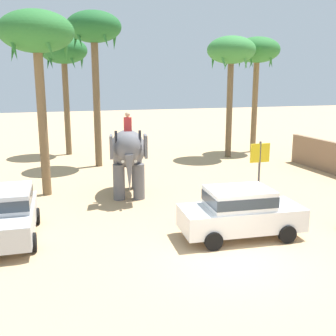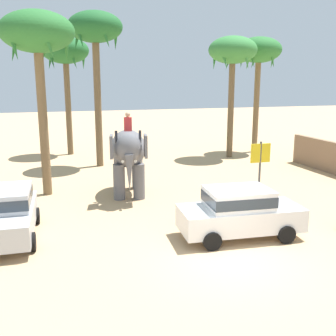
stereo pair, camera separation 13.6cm
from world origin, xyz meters
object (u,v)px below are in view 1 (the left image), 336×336
Objects in this scene: elephant_with_mahout at (128,153)px; signboard_yellow at (260,156)px; palm_tree_behind_elephant at (64,54)px; car_sedan_foreground at (240,211)px; car_parked_far_side at (7,212)px; palm_tree_left_of_road at (231,54)px; palm_tree_near_hut at (37,37)px; palm_tree_far_back at (94,32)px; palm_tree_leaning_seaward at (257,53)px.

elephant_with_mahout reaches higher than signboard_yellow.
signboard_yellow is at bearing -57.94° from palm_tree_behind_elephant.
car_parked_far_side is at bearing 163.19° from car_sedan_foreground.
palm_tree_left_of_road reaches higher than elephant_with_mahout.
palm_tree_far_back is (3.23, 5.61, 0.91)m from palm_tree_near_hut.
car_parked_far_side is 18.47m from palm_tree_left_of_road.
palm_tree_near_hut is 16.59m from palm_tree_leaning_seaward.
palm_tree_behind_elephant is at bearing 78.50° from car_parked_far_side.
palm_tree_left_of_road is (10.44, -4.37, -0.04)m from palm_tree_behind_elephant.
car_sedan_foreground is 0.52× the size of palm_tree_behind_elephant.
car_parked_far_side is 1.74× the size of signboard_yellow.
palm_tree_near_hut is 3.40× the size of signboard_yellow.
palm_tree_far_back reaches higher than palm_tree_behind_elephant.
palm_tree_behind_elephant is at bearing 167.11° from palm_tree_leaning_seaward.
palm_tree_left_of_road reaches higher than signboard_yellow.
palm_tree_leaning_seaward reaches higher than car_sedan_foreground.
elephant_with_mahout is 1.67× the size of signboard_yellow.
elephant_with_mahout is 12.20m from palm_tree_left_of_road.
palm_tree_far_back is at bearing 102.44° from car_sedan_foreground.
palm_tree_far_back reaches higher than elephant_with_mahout.
palm_tree_behind_elephant is 11.32m from palm_tree_left_of_road.
car_parked_far_side is 11.42m from signboard_yellow.
palm_tree_behind_elephant reaches higher than car_parked_far_side.
palm_tree_near_hut is at bearing 75.16° from car_parked_far_side.
car_sedan_foreground is at bearing -121.15° from palm_tree_leaning_seaward.
palm_tree_leaning_seaward reaches higher than palm_tree_near_hut.
palm_tree_leaning_seaward reaches higher than signboard_yellow.
palm_tree_far_back is 3.81× the size of signboard_yellow.
palm_tree_left_of_road is at bearing 39.03° from car_parked_far_side.
car_sedan_foreground is 1.06× the size of elephant_with_mahout.
elephant_with_mahout is 6.31m from palm_tree_near_hut.
car_sedan_foreground is 1.01× the size of car_parked_far_side.
palm_tree_left_of_road is 0.88× the size of palm_tree_far_back.
palm_tree_left_of_road is at bearing 65.22° from car_sedan_foreground.
signboard_yellow is (6.11, -1.21, -0.30)m from elephant_with_mahout.
palm_tree_left_of_road reaches higher than car_parked_far_side.
signboard_yellow is at bearing -51.16° from palm_tree_far_back.
palm_tree_leaning_seaward is (11.69, 1.62, -0.86)m from palm_tree_far_back.
car_sedan_foreground is 15.03m from palm_tree_far_back.
elephant_with_mahout is 0.50× the size of palm_tree_left_of_road.
car_parked_far_side is 0.46× the size of palm_tree_far_back.
palm_tree_left_of_road is 0.98× the size of palm_tree_leaning_seaward.
car_parked_far_side is 0.51× the size of palm_tree_behind_elephant.
palm_tree_left_of_road is 10.15m from signboard_yellow.
palm_tree_near_hut reaches higher than signboard_yellow.
palm_tree_leaning_seaward is at bearing -12.89° from palm_tree_behind_elephant.
palm_tree_far_back reaches higher than palm_tree_near_hut.
car_sedan_foreground is 6.71m from elephant_with_mahout.
palm_tree_far_back is at bearing 93.20° from elephant_with_mahout.
palm_tree_near_hut is (-3.61, 1.23, 5.03)m from elephant_with_mahout.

